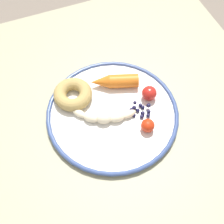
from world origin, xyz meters
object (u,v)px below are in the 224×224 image
object	(u,v)px
plate	(112,113)
tomato_mid	(148,126)
blueberry_pile	(140,110)
donut	(73,94)
tomato_near	(149,93)
carrot_orange	(114,81)
banana	(104,117)
dining_table	(115,130)

from	to	relation	value
plate	tomato_mid	bearing A→B (deg)	-141.18
blueberry_pile	tomato_mid	xyz separation A→B (m)	(-0.06, 0.01, 0.01)
donut	blueberry_pile	size ratio (longest dim) A/B	1.84
donut	tomato_near	distance (m)	0.21
carrot_orange	tomato_mid	size ratio (longest dim) A/B	3.80
blueberry_pile	tomato_mid	world-z (taller)	tomato_mid
banana	blueberry_pile	bearing A→B (deg)	-98.10
tomato_near	plate	bearing A→B (deg)	93.44
tomato_near	dining_table	bearing A→B (deg)	95.56
carrot_orange	tomato_near	size ratio (longest dim) A/B	3.39
dining_table	carrot_orange	distance (m)	0.15
tomato_near	tomato_mid	bearing A→B (deg)	152.69
plate	carrot_orange	size ratio (longest dim) A/B	2.58
plate	carrot_orange	world-z (taller)	carrot_orange
banana	blueberry_pile	xyz separation A→B (m)	(-0.01, -0.10, -0.01)
tomato_mid	dining_table	bearing A→B (deg)	35.72
tomato_mid	donut	bearing A→B (deg)	42.12
banana	carrot_orange	distance (m)	0.12
blueberry_pile	tomato_near	bearing A→B (deg)	-50.12
donut	tomato_mid	xyz separation A→B (m)	(-0.17, -0.15, 0.00)
donut	tomato_near	bearing A→B (deg)	-111.20
dining_table	blueberry_pile	world-z (taller)	blueberry_pile
carrot_orange	blueberry_pile	bearing A→B (deg)	-163.19
banana	carrot_orange	size ratio (longest dim) A/B	1.18
banana	tomato_mid	xyz separation A→B (m)	(-0.07, -0.09, 0.01)
dining_table	tomato_near	distance (m)	0.16
tomato_near	tomato_mid	distance (m)	0.10
dining_table	tomato_mid	world-z (taller)	tomato_mid
dining_table	plate	xyz separation A→B (m)	(0.00, 0.01, 0.10)
blueberry_pile	tomato_near	world-z (taller)	tomato_near
carrot_orange	donut	xyz separation A→B (m)	(0.00, 0.12, -0.00)
carrot_orange	donut	distance (m)	0.12
plate	carrot_orange	bearing A→B (deg)	-25.96
dining_table	plate	distance (m)	0.10
blueberry_pile	tomato_mid	size ratio (longest dim) A/B	1.58
carrot_orange	tomato_mid	world-z (taller)	carrot_orange
plate	tomato_near	xyz separation A→B (m)	(0.01, -0.11, 0.02)
banana	plate	bearing A→B (deg)	-65.32
plate	tomato_near	distance (m)	0.12
plate	banana	bearing A→B (deg)	114.68
dining_table	plate	world-z (taller)	plate
tomato_mid	tomato_near	bearing A→B (deg)	-27.31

